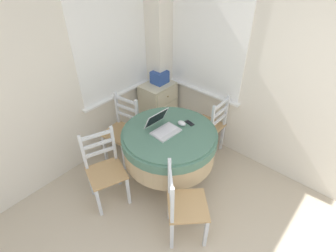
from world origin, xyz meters
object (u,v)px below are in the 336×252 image
dining_chair_camera_near (183,206)px  computer_mouse (182,123)px  dining_chair_near_back_window (123,131)px  dining_chair_near_right_window (210,127)px  round_dining_table (169,143)px  cell_phone (189,123)px  corner_cabinet (158,106)px  dining_chair_left_flank (105,170)px  storage_box (160,77)px  laptop (162,127)px

dining_chair_camera_near → computer_mouse: bearing=40.3°
dining_chair_near_back_window → dining_chair_camera_near: size_ratio=1.00×
dining_chair_near_right_window → dining_chair_camera_near: size_ratio=1.00×
round_dining_table → dining_chair_camera_near: 0.77m
round_dining_table → cell_phone: cell_phone is taller
corner_cabinet → round_dining_table: bearing=-130.7°
dining_chair_left_flank → corner_cabinet: dining_chair_left_flank is taller
cell_phone → dining_chair_near_right_window: dining_chair_near_right_window is taller
round_dining_table → dining_chair_left_flank: size_ratio=1.21×
dining_chair_near_back_window → dining_chair_camera_near: same height
storage_box → cell_phone: bearing=-118.5°
dining_chair_camera_near → corner_cabinet: size_ratio=1.15×
computer_mouse → dining_chair_camera_near: bearing=-139.7°
dining_chair_near_right_window → corner_cabinet: (-0.02, 0.93, -0.05)m
corner_cabinet → storage_box: 0.48m
cell_phone → dining_chair_near_back_window: (-0.35, 0.83, -0.33)m
storage_box → corner_cabinet: bearing=172.4°
dining_chair_near_back_window → storage_box: storage_box is taller
dining_chair_left_flank → corner_cabinet: (1.41, 0.50, -0.05)m
cell_phone → dining_chair_near_back_window: bearing=112.6°
dining_chair_near_back_window → dining_chair_near_right_window: size_ratio=1.00×
dining_chair_camera_near → laptop: bearing=56.2°
computer_mouse → dining_chair_left_flank: bearing=155.9°
round_dining_table → dining_chair_left_flank: (-0.67, 0.36, -0.16)m
round_dining_table → storage_box: bearing=47.7°
laptop → dining_chair_near_right_window: bearing=-10.3°
dining_chair_left_flank → dining_chair_near_back_window: bearing=33.5°
round_dining_table → dining_chair_near_back_window: size_ratio=1.21×
round_dining_table → dining_chair_near_back_window: 0.78m
dining_chair_near_back_window → dining_chair_left_flank: 0.72m
round_dining_table → corner_cabinet: (0.74, 0.86, -0.20)m
computer_mouse → dining_chair_camera_near: dining_chair_camera_near is taller
dining_chair_camera_near → dining_chair_near_back_window: bearing=73.3°
cell_phone → dining_chair_camera_near: dining_chair_camera_near is taller
cell_phone → storage_box: (0.50, 0.93, 0.10)m
computer_mouse → round_dining_table: bearing=171.7°
round_dining_table → dining_chair_near_right_window: (0.76, -0.07, -0.16)m
cell_phone → corner_cabinet: bearing=63.5°
laptop → dining_chair_left_flank: 0.79m
dining_chair_camera_near → dining_chair_left_flank: bearing=102.0°
cell_phone → storage_box: bearing=61.5°
round_dining_table → laptop: laptop is taller
laptop → dining_chair_camera_near: (-0.44, -0.66, -0.37)m
dining_chair_near_back_window → corner_cabinet: (0.81, 0.11, -0.05)m
dining_chair_left_flank → laptop: bearing=-23.9°
dining_chair_near_right_window → corner_cabinet: 0.93m
computer_mouse → dining_chair_left_flank: 1.01m
dining_chair_camera_near → dining_chair_left_flank: same height
round_dining_table → laptop: bearing=113.2°
round_dining_table → computer_mouse: (0.19, -0.03, 0.19)m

